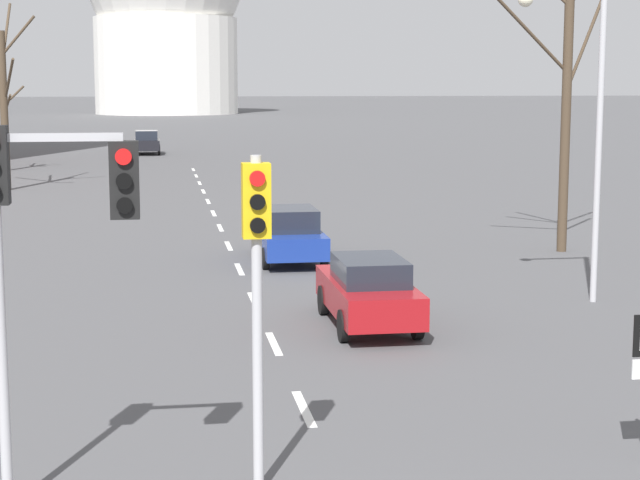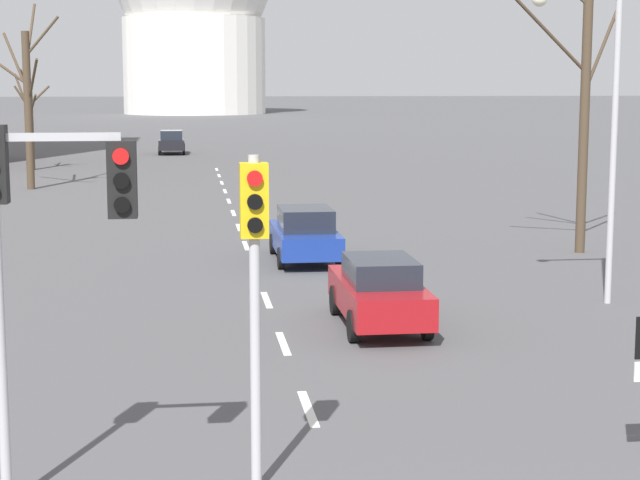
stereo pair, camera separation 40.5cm
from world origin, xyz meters
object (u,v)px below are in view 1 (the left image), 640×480
object	(u,v)px
sedan_near_right	(289,234)
street_lamp_right	(583,112)
traffic_signal_centre_tall	(257,259)
sedan_mid_centre	(368,291)
traffic_signal_near_left	(41,216)
sedan_near_left	(147,142)

from	to	relation	value
sedan_near_right	street_lamp_right	bearing A→B (deg)	-48.83
street_lamp_right	sedan_near_right	bearing A→B (deg)	131.17
traffic_signal_centre_tall	sedan_near_right	bearing A→B (deg)	81.56
sedan_near_right	sedan_mid_centre	distance (m)	9.01
traffic_signal_centre_tall	traffic_signal_near_left	size ratio (longest dim) A/B	0.90
traffic_signal_centre_tall	sedan_mid_centre	distance (m)	10.04
traffic_signal_near_left	sedan_near_right	size ratio (longest dim) A/B	1.09
traffic_signal_near_left	sedan_mid_centre	bearing A→B (deg)	57.35
sedan_near_right	traffic_signal_near_left	bearing A→B (deg)	-106.28
traffic_signal_centre_tall	sedan_near_left	world-z (taller)	traffic_signal_centre_tall
street_lamp_right	sedan_near_left	bearing A→B (deg)	100.74
sedan_near_left	sedan_near_right	bearing A→B (deg)	-84.80
street_lamp_right	sedan_mid_centre	world-z (taller)	street_lamp_right
traffic_signal_centre_tall	street_lamp_right	distance (m)	14.28
traffic_signal_near_left	street_lamp_right	bearing A→B (deg)	44.00
traffic_signal_centre_tall	sedan_mid_centre	xyz separation A→B (m)	(3.33, 9.19, -2.31)
sedan_near_right	sedan_near_left	bearing A→B (deg)	95.20
traffic_signal_centre_tall	street_lamp_right	bearing A→B (deg)	51.01
sedan_near_left	sedan_mid_centre	bearing A→B (deg)	-84.97
sedan_near_right	sedan_mid_centre	world-z (taller)	sedan_near_right
street_lamp_right	sedan_near_right	xyz separation A→B (m)	(-6.24, 7.14, -3.83)
traffic_signal_near_left	sedan_near_left	world-z (taller)	traffic_signal_near_left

